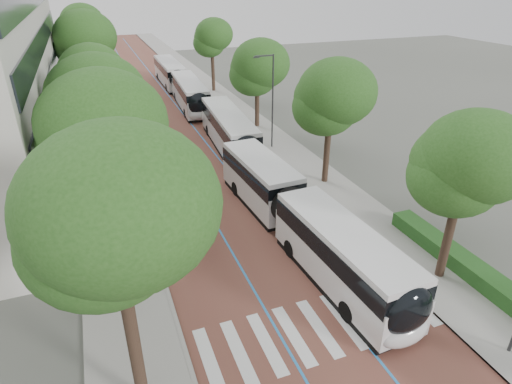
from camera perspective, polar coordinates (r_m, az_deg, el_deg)
ground at (r=19.25m, az=9.36°, el=-19.54°), size 160.00×160.00×0.00m
road at (r=53.47m, az=-12.53°, el=11.35°), size 11.00×140.00×0.02m
sidewalk_left at (r=52.94m, az=-20.65°, el=10.17°), size 4.00×140.00×0.12m
sidewalk_right at (r=55.00m, az=-4.67°, el=12.37°), size 4.00×140.00×0.12m
kerb_left at (r=52.97m, az=-18.59°, el=10.50°), size 0.20×140.00×0.14m
kerb_right at (r=54.52m, az=-6.62°, el=12.15°), size 0.20×140.00×0.14m
zebra_crossing at (r=19.90m, az=8.41°, el=-17.42°), size 10.55×3.60×0.01m
lane_line_left at (r=53.27m, az=-14.25°, el=11.12°), size 0.12×126.00×0.01m
lane_line_right at (r=53.71m, az=-10.82°, el=11.59°), size 0.12×126.00×0.01m
hedge at (r=23.96m, az=29.10°, el=-10.81°), size 1.20×14.00×0.80m
streetlight_far at (r=37.08m, az=1.98°, el=12.86°), size 1.82×0.20×8.00m
lamp_post_left at (r=21.49m, az=-15.14°, el=-0.98°), size 0.14×0.14×8.00m
trees_left at (r=37.37m, az=-21.47°, el=14.68°), size 6.47×60.67×10.19m
trees_right at (r=36.76m, az=3.95°, el=14.68°), size 5.58×46.88×8.61m
lead_bus at (r=24.06m, az=6.25°, el=-3.74°), size 3.50×18.50×3.20m
bus_queued_0 at (r=37.68m, az=-3.49°, el=7.99°), size 3.33×12.54×3.20m
bus_queued_1 at (r=50.49m, az=-8.76°, el=12.66°), size 3.22×12.52×3.20m
bus_queued_2 at (r=62.60m, az=-11.33°, el=15.22°), size 2.67×12.43×3.20m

